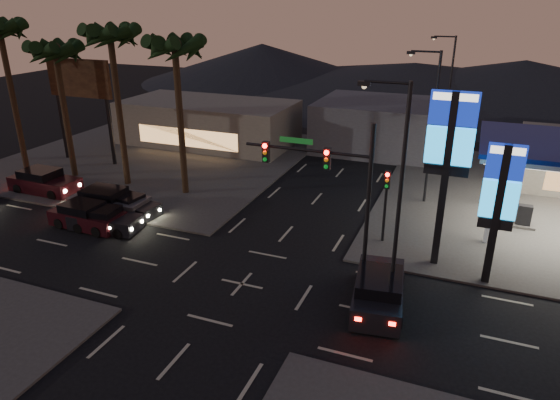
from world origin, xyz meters
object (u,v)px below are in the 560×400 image
at_px(car_lane_a_front, 104,220).
at_px(car_lane_a_mid, 87,216).
at_px(traffic_signal_mast, 332,180).
at_px(car_lane_b_rear, 44,182).
at_px(suv_station, 379,290).
at_px(pylon_sign_short, 500,194).
at_px(car_lane_b_mid, 129,206).
at_px(car_lane_b_front, 109,202).
at_px(pylon_sign_tall, 449,146).

relative_size(car_lane_a_front, car_lane_a_mid, 0.94).
bearing_deg(traffic_signal_mast, car_lane_a_mid, 178.13).
xyz_separation_m(traffic_signal_mast, car_lane_b_rear, (-22.25, 4.04, -4.44)).
bearing_deg(car_lane_b_rear, suv_station, -12.14).
height_order(pylon_sign_short, car_lane_b_mid, pylon_sign_short).
bearing_deg(car_lane_a_front, pylon_sign_short, 5.30).
bearing_deg(pylon_sign_short, traffic_signal_mast, -160.87).
xyz_separation_m(car_lane_b_front, suv_station, (18.21, -3.99, 0.00)).
xyz_separation_m(pylon_sign_short, traffic_signal_mast, (-7.24, -2.51, 0.57)).
height_order(traffic_signal_mast, car_lane_b_front, traffic_signal_mast).
xyz_separation_m(pylon_sign_tall, traffic_signal_mast, (-4.74, -3.51, -1.17)).
bearing_deg(pylon_sign_short, car_lane_b_front, 179.64).
xyz_separation_m(pylon_sign_short, car_lane_b_rear, (-29.49, 1.53, -3.87)).
height_order(traffic_signal_mast, car_lane_b_mid, traffic_signal_mast).
height_order(traffic_signal_mast, suv_station, traffic_signal_mast).
bearing_deg(suv_station, car_lane_b_front, 167.64).
height_order(pylon_sign_short, car_lane_a_front, pylon_sign_short).
bearing_deg(car_lane_a_front, car_lane_a_mid, -178.41).
height_order(traffic_signal_mast, car_lane_a_mid, traffic_signal_mast).
distance_m(car_lane_b_front, car_lane_b_rear, 6.93).
distance_m(pylon_sign_short, car_lane_b_mid, 21.71).
distance_m(pylon_sign_tall, suv_station, 7.68).
height_order(pylon_sign_tall, suv_station, pylon_sign_tall).
distance_m(car_lane_a_mid, car_lane_b_rear, 7.76).
distance_m(car_lane_a_mid, suv_station, 18.19).
distance_m(car_lane_a_front, suv_station, 16.90).
distance_m(traffic_signal_mast, suv_station, 5.40).
relative_size(car_lane_a_mid, car_lane_b_rear, 0.91).
relative_size(pylon_sign_tall, car_lane_a_mid, 1.90).
bearing_deg(car_lane_b_mid, pylon_sign_tall, 1.76).
height_order(car_lane_b_front, car_lane_b_mid, car_lane_b_front).
bearing_deg(pylon_sign_short, pylon_sign_tall, 158.20).
height_order(car_lane_a_front, car_lane_b_front, car_lane_b_front).
bearing_deg(car_lane_a_front, car_lane_b_front, 123.80).
bearing_deg(car_lane_b_front, pylon_sign_short, -0.36).
relative_size(car_lane_b_mid, suv_station, 0.81).
bearing_deg(car_lane_b_front, car_lane_a_front, -56.20).
height_order(pylon_sign_short, car_lane_b_rear, pylon_sign_short).
xyz_separation_m(car_lane_a_front, suv_station, (16.80, -1.87, 0.12)).
height_order(pylon_sign_tall, car_lane_a_front, pylon_sign_tall).
bearing_deg(car_lane_b_mid, suv_station, -14.23).
bearing_deg(car_lane_b_front, traffic_signal_mast, -9.74).
xyz_separation_m(car_lane_b_front, car_lane_b_rear, (-6.79, 1.39, 0.01)).
bearing_deg(car_lane_a_front, car_lane_b_mid, 91.05).
xyz_separation_m(pylon_sign_tall, car_lane_b_rear, (-26.99, 0.53, -5.61)).
bearing_deg(pylon_sign_short, car_lane_a_front, -174.70).
height_order(car_lane_a_front, car_lane_b_mid, car_lane_a_front).
xyz_separation_m(car_lane_a_front, car_lane_b_mid, (-0.04, 2.40, -0.03)).
xyz_separation_m(car_lane_b_rear, suv_station, (25.00, -5.38, -0.01)).
xyz_separation_m(traffic_signal_mast, car_lane_a_mid, (-15.34, 0.50, -4.52)).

